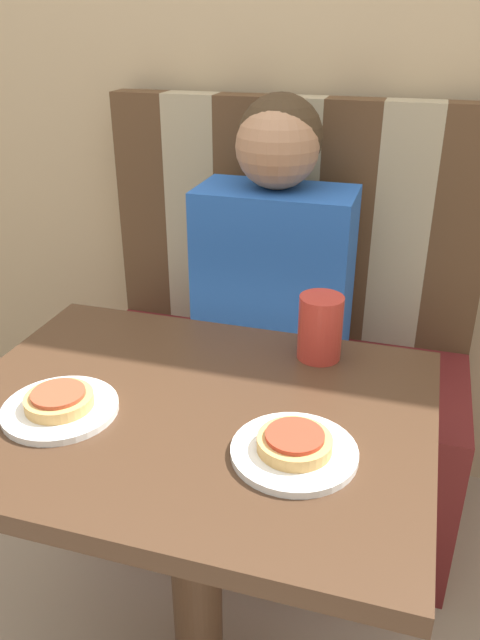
% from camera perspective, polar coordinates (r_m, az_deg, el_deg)
% --- Properties ---
extents(wall_back, '(7.00, 0.05, 2.60)m').
position_cam_1_polar(wall_back, '(1.76, 6.31, 25.34)').
color(wall_back, tan).
rests_on(wall_back, ground_plane).
extents(booth_seat, '(1.02, 0.51, 0.49)m').
position_cam_1_polar(booth_seat, '(1.81, 2.77, -10.29)').
color(booth_seat, '#5B1919').
rests_on(booth_seat, ground_plane).
extents(booth_backrest, '(1.02, 0.08, 0.64)m').
position_cam_1_polar(booth_backrest, '(1.74, 4.91, 9.12)').
color(booth_backrest, '#4C331E').
rests_on(booth_backrest, booth_seat).
extents(dining_table, '(0.81, 0.62, 0.73)m').
position_cam_1_polar(dining_table, '(1.14, -4.45, -12.83)').
color(dining_table, '#422B1C').
rests_on(dining_table, ground_plane).
extents(person, '(0.38, 0.23, 0.68)m').
position_cam_1_polar(person, '(1.54, 3.26, 7.25)').
color(person, '#2356B2').
rests_on(person, booth_seat).
extents(plate_left, '(0.19, 0.19, 0.01)m').
position_cam_1_polar(plate_left, '(1.08, -16.10, -7.81)').
color(plate_left, white).
rests_on(plate_left, dining_table).
extents(plate_right, '(0.19, 0.19, 0.01)m').
position_cam_1_polar(plate_right, '(0.96, 4.97, -11.93)').
color(plate_right, white).
rests_on(plate_right, dining_table).
extents(pizza_left, '(0.11, 0.11, 0.03)m').
position_cam_1_polar(pizza_left, '(1.07, -16.22, -6.99)').
color(pizza_left, tan).
rests_on(pizza_left, plate_left).
extents(pizza_right, '(0.11, 0.11, 0.03)m').
position_cam_1_polar(pizza_right, '(0.94, 5.02, -11.05)').
color(pizza_right, tan).
rests_on(pizza_right, plate_right).
extents(drinking_cup, '(0.08, 0.08, 0.13)m').
position_cam_1_polar(drinking_cup, '(1.18, 7.35, -0.68)').
color(drinking_cup, '#B23328').
rests_on(drinking_cup, dining_table).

